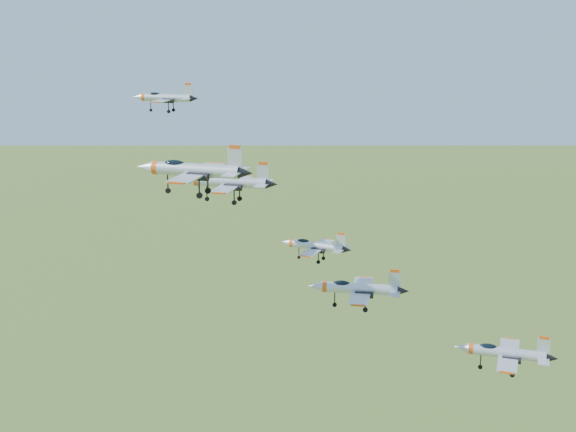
% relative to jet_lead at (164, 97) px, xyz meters
% --- Properties ---
extents(jet_lead, '(10.83, 9.09, 2.90)m').
position_rel_jet_lead_xyz_m(jet_lead, '(0.00, 0.00, 0.00)').
color(jet_lead, silver).
extents(jet_left_high, '(13.95, 11.72, 3.74)m').
position_rel_jet_lead_xyz_m(jet_left_high, '(16.79, -10.75, -9.78)').
color(jet_left_high, silver).
extents(jet_right_high, '(13.76, 11.49, 3.68)m').
position_rel_jet_lead_xyz_m(jet_right_high, '(23.76, -31.24, -3.92)').
color(jet_right_high, silver).
extents(jet_left_low, '(10.69, 8.78, 2.87)m').
position_rel_jet_lead_xyz_m(jet_left_low, '(28.16, -6.84, -18.58)').
color(jet_left_low, silver).
extents(jet_right_low, '(11.71, 9.93, 3.17)m').
position_rel_jet_lead_xyz_m(jet_right_low, '(39.73, -21.64, -18.39)').
color(jet_right_low, silver).
extents(jet_trail, '(11.46, 9.55, 3.06)m').
position_rel_jet_lead_xyz_m(jet_trail, '(56.55, -19.35, -24.26)').
color(jet_trail, silver).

